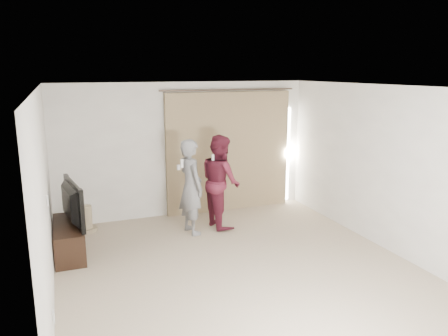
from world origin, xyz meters
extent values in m
plane|color=#C0AE90|center=(0.00, 0.00, 0.00)|extent=(5.50, 5.50, 0.00)
cube|color=white|center=(0.00, 2.75, 1.30)|extent=(5.00, 0.04, 2.60)
cube|color=white|center=(-2.50, 0.00, 1.30)|extent=(0.04, 5.50, 2.60)
cube|color=silver|center=(-2.48, 0.40, 1.20)|extent=(0.02, 0.08, 0.12)
cube|color=silver|center=(-2.48, -0.90, 0.30)|extent=(0.02, 0.08, 0.12)
cube|color=silver|center=(0.00, 0.00, 2.60)|extent=(5.00, 5.50, 0.01)
cube|color=tan|center=(0.90, 2.68, 1.20)|extent=(2.60, 0.10, 2.40)
cylinder|color=brown|center=(0.90, 2.68, 2.44)|extent=(2.80, 0.03, 0.03)
cube|color=silver|center=(2.26, 2.72, 1.05)|extent=(0.08, 0.04, 2.00)
cube|color=black|center=(-2.27, 1.47, 0.24)|extent=(0.44, 1.26, 0.48)
imported|color=black|center=(-2.27, 1.47, 0.82)|extent=(0.34, 1.18, 0.67)
cylinder|color=tan|center=(-1.94, 2.40, 0.03)|extent=(0.35, 0.35, 0.06)
cylinder|color=tan|center=(-1.94, 2.40, 0.26)|extent=(0.19, 0.19, 0.41)
imported|color=slate|center=(-0.21, 1.67, 0.84)|extent=(0.51, 0.68, 1.68)
cube|color=silver|center=(-0.39, 1.57, 1.28)|extent=(0.04, 0.04, 0.14)
cube|color=silver|center=(-0.39, 1.79, 1.17)|extent=(0.05, 0.05, 0.09)
imported|color=maroon|center=(0.39, 1.82, 0.85)|extent=(0.70, 0.87, 1.70)
cube|color=silver|center=(0.21, 1.72, 1.30)|extent=(0.04, 0.04, 0.14)
cube|color=silver|center=(0.21, 1.94, 1.19)|extent=(0.05, 0.05, 0.09)
camera|label=1|loc=(-2.29, -5.37, 2.82)|focal=35.00mm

